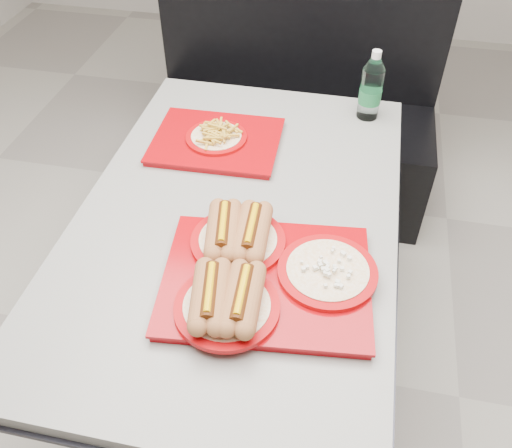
% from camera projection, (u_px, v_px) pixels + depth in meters
% --- Properties ---
extents(ground, '(6.00, 6.00, 0.00)m').
position_uv_depth(ground, '(242.00, 358.00, 2.06)').
color(ground, '#A29D91').
rests_on(ground, ground).
extents(diner_table, '(0.92, 1.42, 0.75)m').
position_uv_depth(diner_table, '(239.00, 252.00, 1.66)').
color(diner_table, black).
rests_on(diner_table, ground).
extents(booth_bench, '(1.30, 0.57, 1.35)m').
position_uv_depth(booth_bench, '(292.00, 114.00, 2.56)').
color(booth_bench, black).
rests_on(booth_bench, ground).
extents(tray_near, '(0.55, 0.46, 0.11)m').
position_uv_depth(tray_near, '(258.00, 272.00, 1.33)').
color(tray_near, '#9B0409').
rests_on(tray_near, diner_table).
extents(tray_far, '(0.42, 0.33, 0.08)m').
position_uv_depth(tray_far, '(216.00, 139.00, 1.77)').
color(tray_far, '#9B0409').
rests_on(tray_far, diner_table).
extents(water_bottle, '(0.08, 0.08, 0.24)m').
position_uv_depth(water_bottle, '(371.00, 89.00, 1.84)').
color(water_bottle, silver).
rests_on(water_bottle, diner_table).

